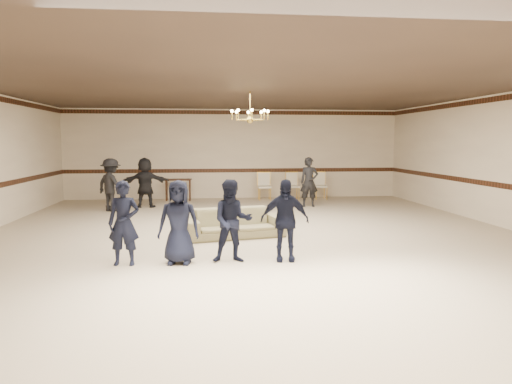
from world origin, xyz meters
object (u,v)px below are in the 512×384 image
adult_left (111,185)px  console_table (178,190)px  adult_right (309,182)px  banquet_chair_left (265,187)px  boy_c (232,221)px  banquet_chair_mid (293,186)px  chandelier (250,106)px  boy_d (285,220)px  boy_b (179,222)px  boy_a (124,223)px  settee (234,223)px  banquet_chair_right (320,186)px  adult_mid (145,183)px

adult_left → console_table: 2.98m
adult_right → banquet_chair_left: size_ratio=1.64×
adult_right → boy_c: bearing=-111.6°
banquet_chair_mid → console_table: banquet_chair_mid is taller
chandelier → boy_d: (0.29, -3.12, -2.17)m
boy_b → boy_d: 1.80m
banquet_chair_left → boy_c: bearing=-98.5°
chandelier → boy_c: (-0.61, -3.12, -2.17)m
boy_a → banquet_chair_left: 9.04m
settee → adult_right: (2.64, 4.45, 0.47)m
boy_a → adult_right: size_ratio=0.91×
banquet_chair_left → banquet_chair_mid: same height
chandelier → banquet_chair_right: bearing=60.1°
banquet_chair_right → boy_d: bearing=-102.3°
chandelier → boy_a: chandelier is taller
adult_left → banquet_chair_left: size_ratio=1.64×
boy_d → console_table: boy_d is taller
settee → banquet_chair_mid: banquet_chair_mid is taller
settee → banquet_chair_left: banquet_chair_left is taller
chandelier → boy_d: bearing=-84.6°
adult_left → banquet_chair_right: size_ratio=1.64×
adult_mid → banquet_chair_right: 6.10m
boy_a → boy_b: 0.90m
chandelier → banquet_chair_mid: chandelier is taller
boy_c → banquet_chair_right: boy_c is taller
boy_b → adult_left: (-2.30, 6.25, 0.07)m
chandelier → adult_mid: (-2.90, 3.83, -2.10)m
adult_mid → adult_right: same height
adult_mid → banquet_chair_mid: adult_mid is taller
console_table → boy_b: bearing=-80.9°
boy_c → banquet_chair_left: bearing=80.3°
settee → boy_a: bearing=-145.0°
boy_a → banquet_chair_mid: bearing=67.2°
adult_right → adult_mid: bearing=177.1°
boy_b → settee: 2.38m
boy_a → settee: size_ratio=0.67×
adult_left → settee: bearing=166.6°
chandelier → adult_left: (-3.80, 3.13, -2.10)m
banquet_chair_mid → banquet_chair_right: (1.00, 0.00, 0.00)m
chandelier → banquet_chair_right: size_ratio=0.99×
adult_left → boy_d: bearing=160.9°
boy_c → banquet_chair_mid: (2.62, 8.37, -0.23)m
settee → banquet_chair_right: 7.17m
boy_a → boy_b: bearing=5.0°
chandelier → banquet_chair_mid: size_ratio=0.99×
boy_d → banquet_chair_mid: bearing=83.3°
settee → adult_mid: size_ratio=1.36×
boy_b → adult_right: bearing=67.3°
chandelier → console_table: chandelier is taller
boy_a → settee: 2.89m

